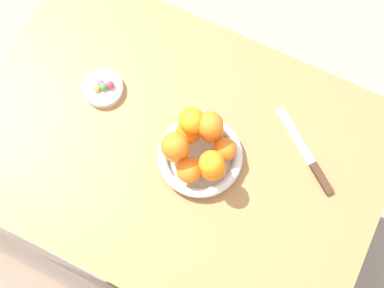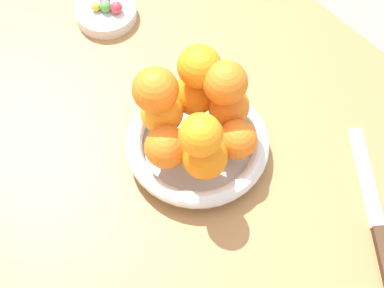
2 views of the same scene
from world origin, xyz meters
name	(u,v)px [view 1 (image 1 of 2)]	position (x,y,z in m)	size (l,w,h in m)	color
ground_plane	(181,198)	(0.00, 0.00, 0.00)	(6.00, 6.00, 0.00)	gray
dining_table	(177,156)	(0.00, 0.00, 0.65)	(1.10, 0.76, 0.74)	#9E7042
fruit_bowl	(201,155)	(-0.07, 0.00, 0.76)	(0.22, 0.22, 0.04)	silver
candy_dish	(103,88)	(0.25, -0.06, 0.75)	(0.11, 0.11, 0.02)	silver
orange_0	(177,150)	(-0.02, 0.02, 0.81)	(0.07, 0.07, 0.07)	orange
orange_1	(189,170)	(-0.07, 0.06, 0.81)	(0.06, 0.06, 0.06)	orange
orange_2	(213,167)	(-0.12, 0.03, 0.81)	(0.07, 0.07, 0.07)	orange
orange_3	(225,149)	(-0.12, -0.03, 0.81)	(0.06, 0.06, 0.06)	orange
orange_4	(212,131)	(-0.07, -0.06, 0.81)	(0.06, 0.06, 0.06)	orange
orange_5	(189,131)	(-0.02, -0.03, 0.81)	(0.07, 0.07, 0.07)	orange
orange_6	(191,121)	(-0.03, -0.04, 0.88)	(0.06, 0.06, 0.06)	orange
orange_7	(212,163)	(-0.12, 0.03, 0.88)	(0.06, 0.06, 0.06)	orange
orange_8	(210,125)	(-0.07, -0.05, 0.88)	(0.07, 0.07, 0.07)	orange
orange_9	(175,146)	(-0.02, 0.03, 0.88)	(0.07, 0.07, 0.07)	orange
candy_ball_0	(103,87)	(0.25, -0.06, 0.77)	(0.02, 0.02, 0.02)	#4C9947
candy_ball_1	(101,84)	(0.25, -0.06, 0.77)	(0.02, 0.02, 0.02)	#8C4C99
candy_ball_2	(110,85)	(0.23, -0.07, 0.77)	(0.02, 0.02, 0.02)	#C6384C
candy_ball_3	(97,89)	(0.26, -0.04, 0.77)	(0.02, 0.02, 0.02)	gold
knife	(309,158)	(-0.33, -0.13, 0.75)	(0.22, 0.17, 0.01)	#3F2819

